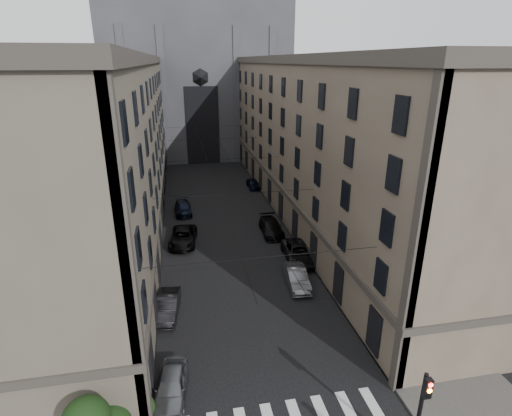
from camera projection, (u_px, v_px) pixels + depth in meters
sidewalk_left at (133, 222)px, 47.88m from camera, size 7.00×80.00×0.15m
sidewalk_right at (301, 210)px, 51.67m from camera, size 7.00×80.00×0.15m
building_left at (97, 146)px, 44.14m from camera, size 13.60×60.60×18.85m
building_right at (327, 138)px, 48.98m from camera, size 13.60×60.60×18.85m
gothic_tower at (196, 63)px, 79.48m from camera, size 35.00×23.00×58.00m
traffic_light_right at (422, 408)px, 18.30m from camera, size 0.34×0.50×5.20m
tram_wires at (219, 160)px, 46.95m from camera, size 14.00×60.00×0.43m
car_left_near at (171, 386)px, 22.88m from camera, size 2.28×4.56×1.49m
car_left_midnear at (167, 306)px, 30.30m from camera, size 2.13×4.74×1.51m
car_left_midfar at (183, 237)px, 42.04m from camera, size 3.33×6.02×1.60m
car_left_far at (183, 208)px, 50.54m from camera, size 2.24×5.04×1.44m
car_right_near at (297, 277)px, 34.28m from camera, size 1.94×4.80×1.55m
car_right_midnear at (299, 253)px, 38.63m from camera, size 3.01×5.96×1.62m
car_right_midfar at (271, 227)px, 44.61m from camera, size 2.32×5.45×1.57m
car_right_far at (253, 184)px, 60.59m from camera, size 1.72×4.10×1.39m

